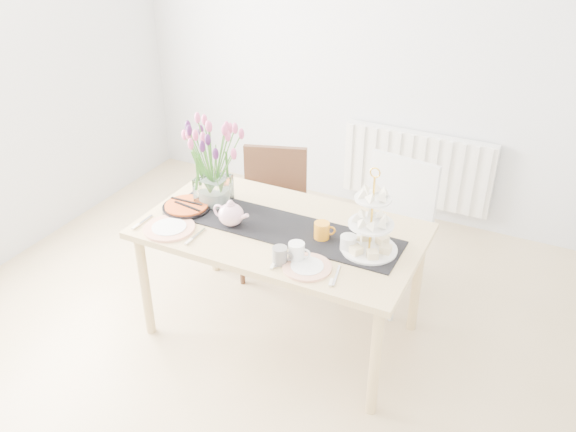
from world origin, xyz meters
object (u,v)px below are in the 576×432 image
at_px(dining_table, 281,239).
at_px(mug_orange, 322,231).
at_px(chair_brown, 273,203).
at_px(tart_tin, 187,207).
at_px(cream_jug, 348,244).
at_px(radiator, 417,168).
at_px(plate_right, 307,267).
at_px(teapot, 231,215).
at_px(mug_grey, 280,255).
at_px(mug_white, 296,252).
at_px(tulip_vase, 211,149).
at_px(chair_white, 392,220).
at_px(cake_stand, 370,231).
at_px(plate_left, 169,228).

distance_m(dining_table, mug_orange, 0.28).
bearing_deg(chair_brown, dining_table, -77.27).
xyz_separation_m(tart_tin, mug_orange, (0.86, 0.06, 0.03)).
xyz_separation_m(cream_jug, mug_orange, (-0.17, 0.04, 0.01)).
relative_size(radiator, plate_right, 4.69).
distance_m(teapot, mug_grey, 0.47).
bearing_deg(mug_orange, teapot, 161.10).
distance_m(radiator, dining_table, 1.79).
height_order(dining_table, mug_white, mug_white).
bearing_deg(dining_table, radiator, 79.34).
xyz_separation_m(mug_orange, plate_right, (0.05, -0.29, -0.04)).
relative_size(dining_table, plate_right, 6.25).
distance_m(radiator, tulip_vase, 1.97).
height_order(cream_jug, mug_grey, mug_grey).
bearing_deg(radiator, tart_tin, -117.38).
xyz_separation_m(chair_white, mug_white, (-0.23, -0.95, 0.25)).
xyz_separation_m(cream_jug, mug_white, (-0.21, -0.21, 0.01)).
relative_size(chair_white, plate_right, 3.71).
distance_m(radiator, cream_jug, 1.83).
bearing_deg(dining_table, mug_grey, -64.01).
distance_m(radiator, mug_orange, 1.78).
height_order(chair_white, mug_white, chair_white).
distance_m(radiator, tart_tin, 2.06).
height_order(cream_jug, plate_right, cream_jug).
bearing_deg(cake_stand, plate_left, -165.17).
height_order(dining_table, tart_tin, tart_tin).
xyz_separation_m(tart_tin, plate_left, (0.04, -0.23, -0.01)).
bearing_deg(cake_stand, teapot, -173.00).
distance_m(dining_table, chair_white, 0.84).
bearing_deg(plate_left, plate_right, 0.00).
height_order(dining_table, chair_white, chair_white).
height_order(radiator, mug_orange, mug_orange).
relative_size(tulip_vase, tart_tin, 2.26).
xyz_separation_m(mug_orange, plate_left, (-0.82, -0.29, -0.04)).
bearing_deg(radiator, mug_white, -93.13).
xyz_separation_m(chair_brown, tart_tin, (-0.23, -0.68, 0.25)).
relative_size(teapot, plate_left, 0.80).
bearing_deg(chair_brown, radiator, 39.11).
bearing_deg(cake_stand, tart_tin, -177.17).
bearing_deg(mug_orange, radiator, 57.82).
xyz_separation_m(cake_stand, cream_jug, (-0.10, -0.04, -0.08)).
distance_m(cream_jug, tart_tin, 1.04).
bearing_deg(tart_tin, mug_orange, 3.85).
xyz_separation_m(chair_brown, plate_right, (0.68, -0.92, 0.24)).
distance_m(cake_stand, cream_jug, 0.14).
bearing_deg(mug_orange, plate_left, 169.91).
relative_size(chair_white, teapot, 4.05).
height_order(radiator, cream_jug, cream_jug).
xyz_separation_m(tart_tin, mug_grey, (0.76, -0.25, 0.03)).
relative_size(mug_white, mug_orange, 1.01).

